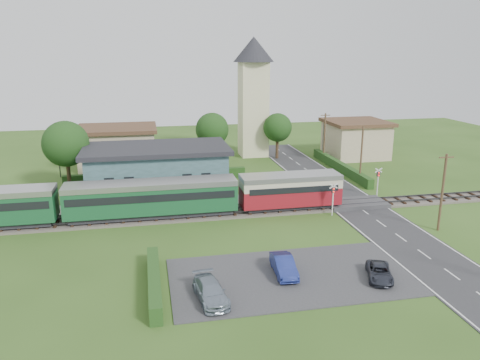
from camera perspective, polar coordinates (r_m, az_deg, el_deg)
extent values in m
plane|color=#2D4C19|center=(45.10, 3.38, -4.70)|extent=(120.00, 120.00, 0.00)
cube|color=#4C443D|center=(46.89, 2.76, -3.77)|extent=(76.00, 3.20, 0.20)
cube|color=#3F3F47|center=(46.13, 2.99, -3.69)|extent=(76.00, 0.08, 0.15)
cube|color=#3F3F47|center=(47.45, 2.56, -3.13)|extent=(76.00, 0.08, 0.15)
cube|color=#28282B|center=(48.51, 14.91, -3.72)|extent=(6.00, 70.00, 0.05)
cube|color=#333335|center=(34.12, 6.12, -11.60)|extent=(17.00, 9.00, 0.08)
cube|color=#333335|center=(50.14, 13.93, -2.78)|extent=(6.20, 3.40, 0.45)
cube|color=gray|center=(48.58, -9.71, -3.13)|extent=(30.00, 3.00, 0.45)
cube|color=beige|center=(48.65, -19.24, -2.01)|extent=(2.00, 2.00, 2.40)
cube|color=#232328|center=(48.30, -19.37, -0.56)|extent=(2.30, 2.30, 0.15)
cube|color=#355655|center=(53.54, -10.04, 1.02)|extent=(15.00, 8.00, 4.80)
cube|color=#232328|center=(52.96, -10.17, 3.80)|extent=(16.00, 9.00, 0.50)
cube|color=#232328|center=(50.09, -9.83, -1.52)|extent=(1.20, 0.12, 2.20)
cube|color=black|center=(49.88, -15.64, -0.39)|extent=(1.00, 0.12, 1.20)
cube|color=black|center=(49.76, -13.35, -0.27)|extent=(1.00, 0.12, 1.20)
cube|color=black|center=(49.88, -6.46, 0.10)|extent=(1.00, 0.12, 1.20)
cube|color=black|center=(50.08, -4.18, 0.22)|extent=(1.00, 0.12, 1.20)
cube|color=#232328|center=(47.47, 6.08, -2.97)|extent=(9.00, 2.20, 0.50)
cube|color=maroon|center=(47.17, 6.12, -1.82)|extent=(10.00, 2.80, 1.80)
cube|color=beige|center=(46.82, 6.16, -0.36)|extent=(10.00, 2.82, 0.90)
cube|color=black|center=(46.91, 6.15, -0.77)|extent=(9.00, 2.88, 0.60)
cube|color=#9C9C9C|center=(46.64, 6.18, 0.41)|extent=(10.00, 2.90, 0.45)
cube|color=#232328|center=(45.42, -10.56, -4.01)|extent=(15.20, 2.20, 0.50)
cube|color=#154C29|center=(44.95, -10.66, -2.21)|extent=(16.00, 2.80, 2.60)
cube|color=black|center=(44.83, -10.68, -1.72)|extent=(15.40, 2.86, 0.70)
cube|color=#9C9C9C|center=(44.55, -10.75, -0.49)|extent=(16.00, 2.90, 0.50)
cube|color=beige|center=(71.25, 1.62, 8.56)|extent=(4.00, 4.00, 14.00)
cone|color=#232328|center=(70.74, 1.68, 15.65)|extent=(6.00, 6.00, 3.60)
cube|color=tan|center=(67.29, -14.68, 3.77)|extent=(10.00, 8.00, 5.00)
cube|color=#472D1E|center=(66.82, -14.83, 6.08)|extent=(10.80, 8.80, 0.50)
cube|color=tan|center=(73.09, 13.89, 4.72)|extent=(8.00, 8.00, 5.00)
cube|color=#472D1E|center=(72.65, 14.03, 6.85)|extent=(8.80, 8.80, 0.50)
cube|color=#193814|center=(32.51, -10.42, -12.11)|extent=(0.80, 9.00, 1.20)
cube|color=#193814|center=(63.99, 12.09, 1.61)|extent=(0.80, 18.00, 1.20)
cube|color=#193814|center=(58.33, -10.10, 0.43)|extent=(22.00, 0.80, 1.30)
cylinder|color=#332316|center=(57.24, -20.16, 0.88)|extent=(0.44, 0.44, 4.12)
sphere|color=#143311|center=(56.55, -20.48, 4.16)|extent=(5.20, 5.20, 5.20)
cylinder|color=#332316|center=(65.95, -3.37, 3.51)|extent=(0.44, 0.44, 3.85)
sphere|color=#143311|center=(65.38, -3.42, 6.18)|extent=(4.60, 4.60, 4.60)
cylinder|color=#332316|center=(69.94, 4.55, 4.06)|extent=(0.44, 0.44, 3.58)
sphere|color=#143311|center=(69.44, 4.60, 6.40)|extent=(4.20, 4.20, 4.20)
cylinder|color=#473321|center=(44.68, 23.43, -1.46)|extent=(0.22, 0.22, 7.00)
cube|color=#473321|center=(43.93, 23.87, 2.54)|extent=(1.40, 0.10, 0.10)
cylinder|color=#473321|center=(58.05, 14.57, 2.99)|extent=(0.22, 0.22, 7.00)
cube|color=#473321|center=(57.47, 14.79, 6.10)|extent=(1.40, 0.10, 0.10)
cylinder|color=#473321|center=(68.82, 10.26, 5.13)|extent=(0.22, 0.22, 7.00)
cube|color=#473321|center=(68.33, 10.38, 7.77)|extent=(1.40, 0.10, 0.10)
cylinder|color=silver|center=(46.25, 11.24, -2.50)|extent=(0.12, 0.12, 3.00)
cube|color=#232328|center=(45.93, 11.31, -1.20)|extent=(0.35, 0.18, 0.55)
sphere|color=#FF190C|center=(45.78, 11.38, -1.06)|extent=(0.14, 0.14, 0.14)
sphere|color=#FF190C|center=(45.86, 11.36, -1.42)|extent=(0.14, 0.14, 0.14)
cube|color=silver|center=(45.82, 11.33, -0.72)|extent=(0.84, 0.05, 0.55)
cube|color=silver|center=(45.82, 11.33, -0.72)|extent=(0.84, 0.05, 0.55)
cylinder|color=silver|center=(53.41, 16.43, -0.42)|extent=(0.12, 0.12, 3.00)
cube|color=#232328|center=(53.14, 16.52, 0.72)|extent=(0.35, 0.18, 0.55)
sphere|color=#FF190C|center=(53.00, 16.59, 0.85)|extent=(0.14, 0.14, 0.14)
sphere|color=#FF190C|center=(53.07, 16.57, 0.53)|extent=(0.14, 0.14, 0.14)
cube|color=silver|center=(53.04, 16.55, 1.14)|extent=(0.84, 0.05, 0.55)
cube|color=silver|center=(53.04, 16.55, 1.14)|extent=(0.84, 0.05, 0.55)
cylinder|color=#3F3F47|center=(63.24, -21.23, 2.50)|extent=(0.14, 0.14, 5.00)
sphere|color=orange|center=(62.78, -21.45, 4.72)|extent=(0.30, 0.30, 0.30)
cylinder|color=#3F3F47|center=(74.22, 10.11, 5.09)|extent=(0.14, 0.14, 5.00)
sphere|color=orange|center=(73.82, 10.20, 7.00)|extent=(0.30, 0.30, 0.30)
imported|color=#15449F|center=(58.28, 9.49, 0.38)|extent=(3.19, 1.33, 1.08)
imported|color=navy|center=(34.06, 5.36, -10.35)|extent=(1.57, 3.97, 1.28)
imported|color=gray|center=(30.74, -3.61, -13.40)|extent=(2.23, 4.39, 1.22)
imported|color=#272A35|center=(34.73, 16.64, -10.73)|extent=(2.70, 3.83, 0.97)
imported|color=gray|center=(48.31, -3.19, -1.61)|extent=(0.75, 0.58, 1.85)
imported|color=gray|center=(48.20, -17.03, -2.48)|extent=(0.71, 0.86, 1.59)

